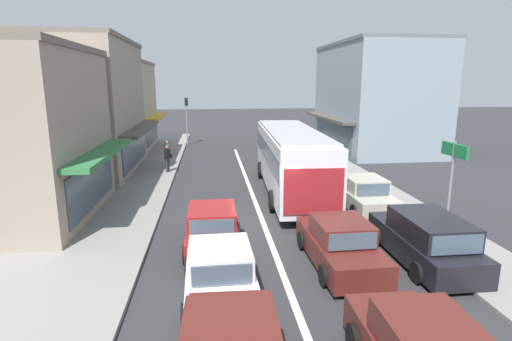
# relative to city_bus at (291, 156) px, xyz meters

# --- Properties ---
(ground_plane) EXTENTS (140.00, 140.00, 0.00)m
(ground_plane) POSITION_rel_city_bus_xyz_m (-1.96, -4.44, -1.88)
(ground_plane) COLOR #2D2D30
(lane_centre_line) EXTENTS (0.20, 28.00, 0.01)m
(lane_centre_line) POSITION_rel_city_bus_xyz_m (-1.96, -0.44, -1.88)
(lane_centre_line) COLOR silver
(lane_centre_line) RESTS_ON ground
(sidewalk_left) EXTENTS (5.20, 44.00, 0.14)m
(sidewalk_left) POSITION_rel_city_bus_xyz_m (-8.76, 1.56, -1.81)
(sidewalk_left) COLOR gray
(sidewalk_left) RESTS_ON ground
(kerb_right) EXTENTS (2.80, 44.00, 0.12)m
(kerb_right) POSITION_rel_city_bus_xyz_m (4.24, 1.56, -1.82)
(kerb_right) COLOR gray
(kerb_right) RESTS_ON ground
(shopfront_corner_near) EXTENTS (7.65, 7.68, 6.95)m
(shopfront_corner_near) POSITION_rel_city_bus_xyz_m (-12.14, -2.72, 1.59)
(shopfront_corner_near) COLOR gray
(shopfront_corner_near) RESTS_ON ground
(shopfront_mid_block) EXTENTS (7.98, 9.37, 8.05)m
(shopfront_mid_block) POSITION_rel_city_bus_xyz_m (-12.14, 5.96, 2.14)
(shopfront_mid_block) COLOR gray
(shopfront_mid_block) RESTS_ON ground
(shopfront_far_end) EXTENTS (7.58, 8.04, 7.17)m
(shopfront_far_end) POSITION_rel_city_bus_xyz_m (-12.14, 15.01, 1.70)
(shopfront_far_end) COLOR #B2A38E
(shopfront_far_end) RESTS_ON ground
(building_right_far) EXTENTS (8.13, 11.55, 8.61)m
(building_right_far) POSITION_rel_city_bus_xyz_m (9.52, 12.45, 2.42)
(building_right_far) COLOR #84939E
(building_right_far) RESTS_ON ground
(city_bus) EXTENTS (3.07, 10.95, 3.23)m
(city_bus) POSITION_rel_city_bus_xyz_m (0.00, 0.00, 0.00)
(city_bus) COLOR silver
(city_bus) RESTS_ON ground
(sedan_behind_bus_near) EXTENTS (1.98, 4.24, 1.47)m
(sedan_behind_bus_near) POSITION_rel_city_bus_xyz_m (-3.82, -9.81, -1.22)
(sedan_behind_bus_near) COLOR silver
(sedan_behind_bus_near) RESTS_ON ground
(sedan_behind_bus_mid) EXTENTS (1.96, 4.23, 1.47)m
(sedan_behind_bus_mid) POSITION_rel_city_bus_xyz_m (-0.12, -8.25, -1.22)
(sedan_behind_bus_mid) COLOR #561E19
(sedan_behind_bus_mid) RESTS_ON ground
(hatchback_adjacent_lane_lead) EXTENTS (1.85, 3.72, 1.54)m
(hatchback_adjacent_lane_lead) POSITION_rel_city_bus_xyz_m (-3.99, -6.65, -1.17)
(hatchback_adjacent_lane_lead) COLOR maroon
(hatchback_adjacent_lane_lead) RESTS_ON ground
(parked_wagon_kerb_front) EXTENTS (1.96, 4.51, 1.58)m
(parked_wagon_kerb_front) POSITION_rel_city_bus_xyz_m (2.56, -8.40, -1.14)
(parked_wagon_kerb_front) COLOR black
(parked_wagon_kerb_front) RESTS_ON ground
(parked_sedan_kerb_second) EXTENTS (1.93, 4.22, 1.47)m
(parked_sedan_kerb_second) POSITION_rel_city_bus_xyz_m (2.67, -3.00, -1.22)
(parked_sedan_kerb_second) COLOR #B7B29E
(parked_sedan_kerb_second) RESTS_ON ground
(traffic_light_downstreet) EXTENTS (0.33, 0.24, 4.20)m
(traffic_light_downstreet) POSITION_rel_city_bus_xyz_m (-6.02, 16.48, 0.97)
(traffic_light_downstreet) COLOR gray
(traffic_light_downstreet) RESTS_ON ground
(directional_road_sign) EXTENTS (0.10, 1.40, 3.60)m
(directional_road_sign) POSITION_rel_city_bus_xyz_m (4.10, -7.02, 0.80)
(directional_road_sign) COLOR gray
(directional_road_sign) RESTS_ON ground
(pedestrian_with_handbag_near) EXTENTS (0.47, 0.63, 1.63)m
(pedestrian_with_handbag_near) POSITION_rel_city_bus_xyz_m (-6.62, 4.99, -0.81)
(pedestrian_with_handbag_near) COLOR #333338
(pedestrian_with_handbag_near) RESTS_ON sidewalk_left
(pedestrian_browsing_midblock) EXTENTS (0.40, 0.65, 1.63)m
(pedestrian_browsing_midblock) POSITION_rel_city_bus_xyz_m (-6.85, 7.08, -0.81)
(pedestrian_browsing_midblock) COLOR #232838
(pedestrian_browsing_midblock) RESTS_ON sidewalk_left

